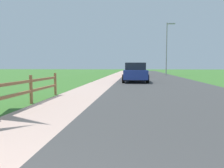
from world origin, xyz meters
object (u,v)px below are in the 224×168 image
parked_car_red (134,70)px  street_lamp (167,45)px  parked_car_black (137,69)px  parked_suv_blue (135,72)px  parked_car_beige (138,69)px

parked_car_red → street_lamp: 6.64m
parked_car_black → parked_suv_blue: bearing=-91.1°
parked_suv_blue → parked_car_beige: parked_suv_blue is taller
parked_car_beige → parked_suv_blue: bearing=-91.9°
parked_car_red → street_lamp: bearing=34.4°
parked_suv_blue → parked_car_red: bearing=90.8°
parked_car_beige → street_lamp: 6.70m
parked_car_red → street_lamp: (4.65, 3.19, 3.50)m
parked_car_beige → parked_car_black: parked_car_black is taller
parked_car_red → parked_car_beige: parked_car_red is taller
parked_suv_blue → parked_car_black: bearing=88.9°
parked_suv_blue → parked_car_beige: (0.56, 17.39, -0.02)m
parked_car_red → parked_car_beige: (0.71, 7.30, -0.01)m
parked_suv_blue → parked_car_red: (-0.14, 10.08, -0.01)m
parked_car_red → parked_car_black: bearing=87.8°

